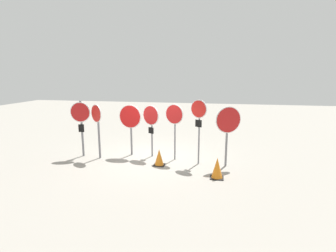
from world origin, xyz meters
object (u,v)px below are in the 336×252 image
at_px(stop_sign_5, 199,117).
at_px(stop_sign_6, 228,124).
at_px(stop_sign_3, 151,120).
at_px(traffic_cone_0, 159,157).
at_px(traffic_cone_1, 217,168).
at_px(stop_sign_4, 174,118).
at_px(stop_sign_1, 97,121).
at_px(stop_sign_2, 130,120).
at_px(stop_sign_0, 81,119).

distance_m(stop_sign_5, stop_sign_6, 1.06).
bearing_deg(stop_sign_3, traffic_cone_0, -34.82).
bearing_deg(traffic_cone_1, stop_sign_4, 137.04).
distance_m(stop_sign_4, stop_sign_5, 1.00).
bearing_deg(stop_sign_1, stop_sign_4, 41.06).
height_order(stop_sign_2, stop_sign_5, stop_sign_5).
xyz_separation_m(stop_sign_2, stop_sign_6, (3.80, -0.66, 0.08)).
bearing_deg(traffic_cone_0, traffic_cone_1, -21.47).
distance_m(stop_sign_6, traffic_cone_1, 1.69).
relative_size(stop_sign_4, stop_sign_5, 0.91).
relative_size(stop_sign_0, stop_sign_6, 1.03).
distance_m(stop_sign_2, stop_sign_5, 2.85).
bearing_deg(stop_sign_4, stop_sign_1, -151.12).
bearing_deg(stop_sign_3, stop_sign_5, 9.37).
xyz_separation_m(stop_sign_4, stop_sign_5, (0.94, -0.33, 0.15)).
distance_m(stop_sign_2, traffic_cone_1, 4.07).
height_order(stop_sign_2, stop_sign_3, stop_sign_3).
bearing_deg(stop_sign_5, stop_sign_6, 24.87).
height_order(stop_sign_3, stop_sign_6, stop_sign_6).
height_order(stop_sign_1, traffic_cone_0, stop_sign_1).
bearing_deg(traffic_cone_1, stop_sign_1, 165.77).
height_order(stop_sign_4, stop_sign_6, stop_sign_6).
bearing_deg(traffic_cone_1, stop_sign_0, 166.48).
bearing_deg(traffic_cone_0, stop_sign_5, 15.83).
bearing_deg(stop_sign_5, traffic_cone_0, -135.64).
height_order(stop_sign_4, traffic_cone_0, stop_sign_4).
height_order(stop_sign_0, stop_sign_1, stop_sign_0).
xyz_separation_m(stop_sign_5, stop_sign_6, (1.03, -0.07, -0.24)).
xyz_separation_m(stop_sign_1, traffic_cone_1, (4.59, -1.17, -1.15)).
bearing_deg(stop_sign_4, stop_sign_6, 10.55).
distance_m(stop_sign_6, traffic_cone_0, 2.72).
distance_m(stop_sign_4, traffic_cone_0, 1.57).
distance_m(stop_sign_2, stop_sign_6, 3.86).
relative_size(stop_sign_3, traffic_cone_0, 3.44).
distance_m(stop_sign_0, stop_sign_2, 1.93).
distance_m(stop_sign_3, stop_sign_6, 3.00).
xyz_separation_m(stop_sign_0, stop_sign_2, (1.86, 0.51, -0.08)).
bearing_deg(stop_sign_3, stop_sign_2, -156.57).
xyz_separation_m(stop_sign_2, traffic_cone_0, (1.40, -0.98, -1.16)).
bearing_deg(stop_sign_6, traffic_cone_1, -130.33).
height_order(stop_sign_3, stop_sign_4, stop_sign_4).
height_order(stop_sign_6, traffic_cone_1, stop_sign_6).
bearing_deg(stop_sign_1, stop_sign_3, 50.78).
bearing_deg(stop_sign_0, traffic_cone_1, -22.17).
bearing_deg(stop_sign_4, traffic_cone_1, -21.16).
xyz_separation_m(stop_sign_6, traffic_cone_1, (-0.32, -1.14, -1.21)).
xyz_separation_m(stop_sign_0, stop_sign_5, (4.64, -0.08, 0.24)).
xyz_separation_m(stop_sign_1, stop_sign_4, (2.95, 0.37, 0.15)).
height_order(stop_sign_1, stop_sign_5, stop_sign_5).
bearing_deg(stop_sign_0, stop_sign_4, -4.83).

